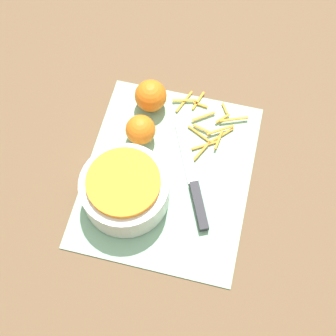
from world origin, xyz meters
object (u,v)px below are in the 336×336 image
object	(u,v)px
bowl_speckled	(125,189)
orange_right	(151,96)
knife	(196,193)
orange_left	(141,130)

from	to	relation	value
bowl_speckled	orange_right	bearing A→B (deg)	1.66
knife	orange_left	size ratio (longest dim) A/B	3.67
bowl_speckled	orange_right	distance (m)	0.24
bowl_speckled	orange_left	xyz separation A→B (m)	(0.15, 0.01, -0.01)
bowl_speckled	orange_left	distance (m)	0.15
bowl_speckled	orange_left	world-z (taller)	bowl_speckled
knife	orange_right	xyz separation A→B (m)	(0.20, 0.15, 0.03)
orange_right	orange_left	bearing A→B (deg)	179.85
orange_left	knife	bearing A→B (deg)	-125.74
orange_left	bowl_speckled	bearing A→B (deg)	-177.24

